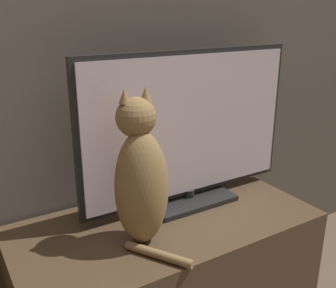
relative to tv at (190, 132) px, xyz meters
name	(u,v)px	position (x,y,z in m)	size (l,w,h in m)	color
tv_stand	(166,280)	(-0.16, -0.09, -0.55)	(1.10, 0.55, 0.52)	brown
tv	(190,132)	(0.00, 0.00, 0.00)	(0.90, 0.21, 0.60)	black
cat	(140,178)	(-0.29, -0.16, -0.07)	(0.18, 0.32, 0.51)	#997547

